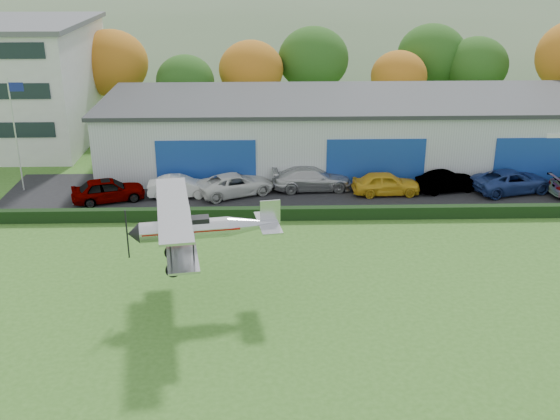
{
  "coord_description": "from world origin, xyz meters",
  "views": [
    {
      "loc": [
        -3.05,
        -22.71,
        16.21
      ],
      "look_at": [
        -2.13,
        10.01,
        3.12
      ],
      "focal_mm": 42.53,
      "sensor_mm": 36.0,
      "label": 1
    }
  ],
  "objects_px": {
    "biplane": "(197,227)",
    "car_4": "(386,183)",
    "flagpole": "(16,125)",
    "car_2": "(236,184)",
    "hangar": "(364,130)",
    "car_3": "(312,178)",
    "car_0": "(108,190)",
    "car_6": "(512,181)",
    "car_5": "(448,182)",
    "car_1": "(180,187)"
  },
  "relations": [
    {
      "from": "car_2",
      "to": "car_5",
      "type": "xyz_separation_m",
      "value": [
        14.87,
        0.19,
        -0.03
      ]
    },
    {
      "from": "car_1",
      "to": "car_3",
      "type": "bearing_deg",
      "value": -86.32
    },
    {
      "from": "hangar",
      "to": "car_5",
      "type": "relative_size",
      "value": 9.23
    },
    {
      "from": "car_0",
      "to": "biplane",
      "type": "xyz_separation_m",
      "value": [
        7.33,
        -13.46,
        2.97
      ]
    },
    {
      "from": "flagpole",
      "to": "car_4",
      "type": "distance_m",
      "value": 25.77
    },
    {
      "from": "car_4",
      "to": "biplane",
      "type": "bearing_deg",
      "value": 138.58
    },
    {
      "from": "car_5",
      "to": "hangar",
      "type": "bearing_deg",
      "value": 21.54
    },
    {
      "from": "car_2",
      "to": "car_3",
      "type": "bearing_deg",
      "value": -104.69
    },
    {
      "from": "car_5",
      "to": "car_6",
      "type": "distance_m",
      "value": 4.49
    },
    {
      "from": "flagpole",
      "to": "biplane",
      "type": "xyz_separation_m",
      "value": [
        13.74,
        -15.83,
        -0.95
      ]
    },
    {
      "from": "car_3",
      "to": "biplane",
      "type": "bearing_deg",
      "value": 153.04
    },
    {
      "from": "car_3",
      "to": "car_6",
      "type": "xyz_separation_m",
      "value": [
        14.01,
        -0.87,
        -0.03
      ]
    },
    {
      "from": "hangar",
      "to": "car_5",
      "type": "distance_m",
      "value": 8.86
    },
    {
      "from": "biplane",
      "to": "car_2",
      "type": "bearing_deg",
      "value": 76.02
    },
    {
      "from": "car_2",
      "to": "car_3",
      "type": "height_order",
      "value": "car_3"
    },
    {
      "from": "car_3",
      "to": "car_4",
      "type": "distance_m",
      "value": 5.19
    },
    {
      "from": "car_0",
      "to": "car_6",
      "type": "height_order",
      "value": "car_0"
    },
    {
      "from": "hangar",
      "to": "car_1",
      "type": "distance_m",
      "value": 15.79
    },
    {
      "from": "hangar",
      "to": "flagpole",
      "type": "xyz_separation_m",
      "value": [
        -24.88,
        -5.98,
        2.13
      ]
    },
    {
      "from": "car_1",
      "to": "car_4",
      "type": "bearing_deg",
      "value": -93.35
    },
    {
      "from": "car_3",
      "to": "flagpole",
      "type": "bearing_deg",
      "value": 85.04
    },
    {
      "from": "flagpole",
      "to": "car_6",
      "type": "height_order",
      "value": "flagpole"
    },
    {
      "from": "car_5",
      "to": "car_6",
      "type": "height_order",
      "value": "car_6"
    },
    {
      "from": "car_2",
      "to": "car_3",
      "type": "relative_size",
      "value": 0.96
    },
    {
      "from": "car_2",
      "to": "car_4",
      "type": "xyz_separation_m",
      "value": [
        10.42,
        -0.25,
        0.05
      ]
    },
    {
      "from": "car_3",
      "to": "car_0",
      "type": "bearing_deg",
      "value": 94.18
    },
    {
      "from": "car_0",
      "to": "car_1",
      "type": "height_order",
      "value": "car_0"
    },
    {
      "from": "car_2",
      "to": "car_6",
      "type": "bearing_deg",
      "value": -113.82
    },
    {
      "from": "car_0",
      "to": "hangar",
      "type": "bearing_deg",
      "value": -83.94
    },
    {
      "from": "car_4",
      "to": "car_5",
      "type": "distance_m",
      "value": 4.47
    },
    {
      "from": "car_2",
      "to": "flagpole",
      "type": "bearing_deg",
      "value": 61.33
    },
    {
      "from": "car_2",
      "to": "biplane",
      "type": "xyz_separation_m",
      "value": [
        -1.26,
        -14.55,
        3.04
      ]
    },
    {
      "from": "car_0",
      "to": "car_6",
      "type": "xyz_separation_m",
      "value": [
        27.95,
        1.07,
        -0.03
      ]
    },
    {
      "from": "hangar",
      "to": "car_4",
      "type": "bearing_deg",
      "value": -85.91
    },
    {
      "from": "car_2",
      "to": "car_5",
      "type": "relative_size",
      "value": 1.23
    },
    {
      "from": "car_0",
      "to": "biplane",
      "type": "height_order",
      "value": "biplane"
    },
    {
      "from": "car_2",
      "to": "car_4",
      "type": "distance_m",
      "value": 10.43
    },
    {
      "from": "car_0",
      "to": "car_4",
      "type": "bearing_deg",
      "value": -105.76
    },
    {
      "from": "hangar",
      "to": "car_3",
      "type": "distance_m",
      "value": 8.06
    },
    {
      "from": "hangar",
      "to": "flagpole",
      "type": "distance_m",
      "value": 25.68
    },
    {
      "from": "flagpole",
      "to": "car_3",
      "type": "bearing_deg",
      "value": -1.22
    },
    {
      "from": "biplane",
      "to": "car_4",
      "type": "bearing_deg",
      "value": 41.71
    },
    {
      "from": "hangar",
      "to": "car_0",
      "type": "bearing_deg",
      "value": -155.68
    },
    {
      "from": "car_5",
      "to": "car_4",
      "type": "bearing_deg",
      "value": 82.01
    },
    {
      "from": "car_1",
      "to": "car_5",
      "type": "bearing_deg",
      "value": -92.08
    },
    {
      "from": "car_1",
      "to": "car_2",
      "type": "bearing_deg",
      "value": -88.78
    },
    {
      "from": "car_0",
      "to": "car_1",
      "type": "relative_size",
      "value": 1.1
    },
    {
      "from": "car_3",
      "to": "car_1",
      "type": "bearing_deg",
      "value": 93.59
    },
    {
      "from": "car_0",
      "to": "biplane",
      "type": "distance_m",
      "value": 15.61
    },
    {
      "from": "hangar",
      "to": "car_2",
      "type": "bearing_deg",
      "value": -143.69
    }
  ]
}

